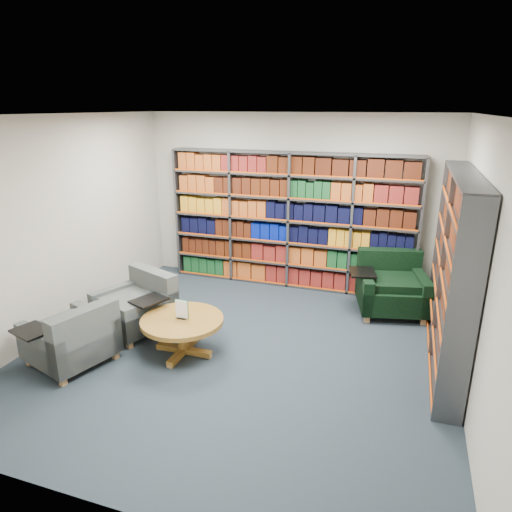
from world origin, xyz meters
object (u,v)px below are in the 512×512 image
(chair_teal_front, at_px, (74,340))
(chair_teal_left, at_px, (140,307))
(coffee_table, at_px, (182,326))
(chair_green_right, at_px, (390,288))

(chair_teal_front, bearing_deg, chair_teal_left, 78.22)
(chair_teal_front, distance_m, coffee_table, 1.25)
(chair_teal_left, distance_m, coffee_table, 0.97)
(chair_teal_left, relative_size, chair_green_right, 0.94)
(chair_green_right, height_order, chair_teal_front, chair_green_right)
(chair_green_right, xyz_separation_m, chair_teal_front, (-3.39, -2.75, -0.03))
(chair_green_right, distance_m, chair_teal_front, 4.37)
(chair_teal_front, height_order, coffee_table, chair_teal_front)
(chair_teal_left, distance_m, chair_teal_front, 1.07)
(chair_green_right, height_order, coffee_table, chair_green_right)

